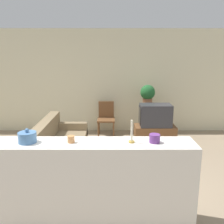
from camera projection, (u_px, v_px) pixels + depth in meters
The scene contains 13 objects.
ground_plane at pixel (87, 200), 3.59m from camera, with size 14.00×14.00×0.00m, color gray.
wall_back at pixel (99, 81), 6.63m from camera, with size 9.00×0.06×2.70m.
couch at pixel (59, 148), 4.81m from camera, with size 0.82×1.85×0.80m.
tv_stand at pixel (155, 136), 5.69m from camera, with size 0.92×0.46×0.48m.
television at pixel (155, 115), 5.58m from camera, with size 0.70×0.44×0.49m.
wooden_chair at pixel (106, 117), 6.41m from camera, with size 0.44×0.44×0.87m.
plant_stand at pixel (147, 120), 6.34m from camera, with size 0.17×0.17×0.82m.
potted_plant at pixel (148, 94), 6.19m from camera, with size 0.37×0.37×0.49m.
foreground_counter at pixel (82, 184), 2.97m from camera, with size 2.63×0.44×1.06m.
decorative_bowl at pixel (27, 137), 2.84m from camera, with size 0.21×0.21×0.17m.
candle_jar at pixel (71, 139), 2.85m from camera, with size 0.08×0.08×0.08m.
candlestick at pixel (131, 135), 2.84m from camera, with size 0.07×0.07×0.26m.
coffee_tin at pixel (155, 138), 2.85m from camera, with size 0.12×0.12×0.10m.
Camera 1 is at (0.35, -3.22, 2.03)m, focal length 40.00 mm.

